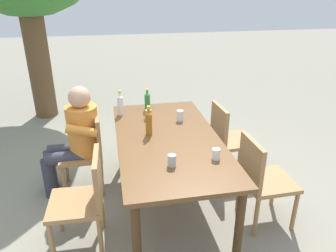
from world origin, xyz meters
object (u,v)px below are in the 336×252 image
Objects in this scene: bottle_amber at (149,122)px; cup_glass at (180,116)px; cup_white at (216,154)px; chair_near_left at (261,177)px; chair_far_right at (88,149)px; person_in_white_shirt at (76,135)px; dining_table at (168,145)px; bottle_green at (147,101)px; cup_terracotta at (148,114)px; bottle_clear at (120,104)px; chair_near_right at (228,137)px; chair_far_left at (85,197)px; cup_steel at (172,160)px.

bottle_amber is 2.51× the size of cup_glass.
bottle_amber reaches higher than cup_white.
cup_glass is (0.80, 0.58, 0.33)m from chair_near_left.
chair_far_right is 0.74× the size of person_in_white_shirt.
chair_far_right is at bearing 61.30° from dining_table.
dining_table is 2.18× the size of chair_near_left.
cup_glass is (-0.39, -0.30, -0.05)m from bottle_green.
cup_terracotta is (0.96, 0.44, 0.00)m from cup_white.
bottle_clear is at bearing 32.32° from cup_white.
person_in_white_shirt is at bearing 53.28° from cup_white.
chair_far_left is at bearing 118.54° from chair_near_right.
cup_terracotta is (0.06, -0.77, 0.15)m from person_in_white_shirt.
cup_terracotta is at bearing 174.30° from bottle_green.
chair_far_right is 1.00× the size of chair_near_right.
chair_far_right reaches higher than cup_white.
cup_steel is at bearing -170.85° from bottle_amber.
cup_terracotta is (-0.28, 0.03, -0.06)m from bottle_green.
chair_far_left is 1.17m from cup_terracotta.
person_in_white_shirt is at bearing 7.29° from chair_far_left.
chair_near_right reaches higher than dining_table.
chair_near_left is 7.45× the size of cup_glass.
chair_near_left reaches higher than cup_terracotta.
bottle_amber is at bearing -49.11° from chair_far_left.
cup_steel is at bearing 163.17° from cup_glass.
chair_near_left is 3.47× the size of bottle_green.
dining_table is at bearing 151.67° from cup_glass.
chair_near_left is 1.89m from person_in_white_shirt.
chair_far_left is 1.00× the size of chair_near_right.
cup_glass reaches higher than dining_table.
cup_steel is at bearing 137.84° from chair_near_right.
chair_far_right and chair_far_left have the same top height.
bottle_green is at bearing -29.87° from chair_far_left.
bottle_clear reaches higher than chair_far_left.
cup_white is (-0.05, 0.47, 0.31)m from chair_near_left.
chair_near_left is 0.56m from cup_white.
bottle_clear reaches higher than dining_table.
chair_far_left is 9.28× the size of cup_white.
person_in_white_shirt is 1.26m from cup_steel.
chair_far_right is 9.28× the size of cup_white.
bottle_amber is at bearing -113.95° from person_in_white_shirt.
chair_near_left is at bearing -135.37° from cup_terracotta.
chair_far_left and chair_near_right have the same top height.
bottle_green is at bearing 1.23° from cup_steel.
chair_near_right is 1.30m from cup_steel.
person_in_white_shirt is at bearing 116.77° from bottle_clear.
bottle_green is at bearing 68.43° from chair_near_right.
cup_steel is (-0.94, 0.85, 0.32)m from chair_near_right.
chair_near_right is 1.01m from bottle_green.
cup_glass reaches higher than chair_far_right.
bottle_green is at bearing 37.22° from cup_glass.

